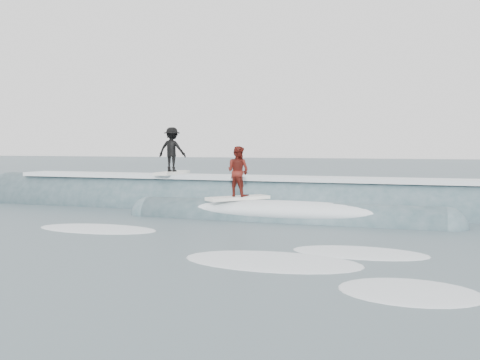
% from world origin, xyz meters
% --- Properties ---
extents(ground, '(160.00, 160.00, 0.00)m').
position_xyz_m(ground, '(0.00, 0.00, 0.00)').
color(ground, '#3C4C57').
rests_on(ground, ground).
extents(breaking_wave, '(22.52, 3.90, 2.24)m').
position_xyz_m(breaking_wave, '(0.29, 6.38, 0.04)').
color(breaking_wave, '#345158').
rests_on(breaking_wave, ground).
extents(surfer_black, '(1.05, 2.01, 1.70)m').
position_xyz_m(surfer_black, '(-2.93, 6.73, 2.00)').
color(surfer_black, white).
rests_on(surfer_black, ground).
extents(surfer_red, '(1.73, 1.87, 1.63)m').
position_xyz_m(surfer_red, '(0.34, 4.53, 1.33)').
color(surfer_red, white).
rests_on(surfer_red, ground).
extents(whitewater, '(10.72, 5.61, 0.10)m').
position_xyz_m(whitewater, '(2.05, -0.19, 0.00)').
color(whitewater, white).
rests_on(whitewater, ground).
extents(far_swells, '(34.35, 8.65, 0.80)m').
position_xyz_m(far_swells, '(-2.19, 17.65, 0.00)').
color(far_swells, '#345158').
rests_on(far_swells, ground).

